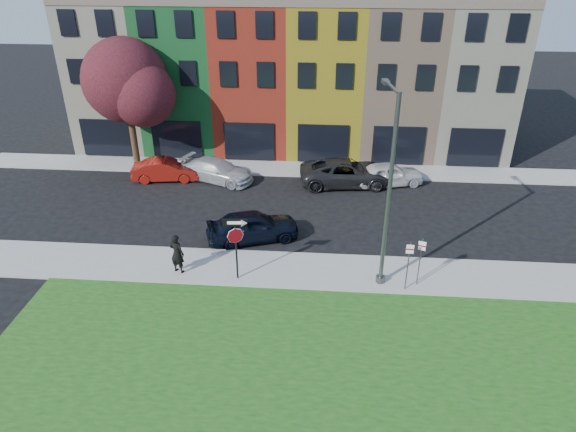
# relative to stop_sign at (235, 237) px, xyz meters

# --- Properties ---
(ground) EXTENTS (120.00, 120.00, 0.00)m
(ground) POSITION_rel_stop_sign_xyz_m (3.53, -2.14, -2.26)
(ground) COLOR black
(ground) RESTS_ON ground
(sidewalk_near) EXTENTS (40.00, 3.00, 0.12)m
(sidewalk_near) POSITION_rel_stop_sign_xyz_m (5.53, 0.86, -2.20)
(sidewalk_near) COLOR #999690
(sidewalk_near) RESTS_ON ground
(sidewalk_far) EXTENTS (40.00, 2.40, 0.12)m
(sidewalk_far) POSITION_rel_stop_sign_xyz_m (0.53, 12.86, -2.20)
(sidewalk_far) COLOR #999690
(sidewalk_far) RESTS_ON ground
(rowhouse_block) EXTENTS (30.00, 10.12, 10.00)m
(rowhouse_block) POSITION_rel_stop_sign_xyz_m (1.03, 19.05, 2.73)
(rowhouse_block) COLOR beige
(rowhouse_block) RESTS_ON ground
(stop_sign) EXTENTS (1.05, 0.14, 3.01)m
(stop_sign) POSITION_rel_stop_sign_xyz_m (0.00, 0.00, 0.00)
(stop_sign) COLOR black
(stop_sign) RESTS_ON sidewalk_near
(man) EXTENTS (0.99, 0.90, 1.92)m
(man) POSITION_rel_stop_sign_xyz_m (-2.76, 0.31, -1.18)
(man) COLOR black
(man) RESTS_ON sidewalk_near
(sedan_near) EXTENTS (4.71, 5.77, 1.58)m
(sedan_near) POSITION_rel_stop_sign_xyz_m (0.19, 3.60, -1.48)
(sedan_near) COLOR black
(sedan_near) RESTS_ON ground
(parked_car_red) EXTENTS (2.63, 4.61, 1.39)m
(parked_car_red) POSITION_rel_stop_sign_xyz_m (-6.33, 10.60, -1.57)
(parked_car_red) COLOR maroon
(parked_car_red) RESTS_ON ground
(parked_car_silver) EXTENTS (4.96, 5.98, 1.38)m
(parked_car_silver) POSITION_rel_stop_sign_xyz_m (-3.08, 10.74, -1.57)
(parked_car_silver) COLOR #B9BABE
(parked_car_silver) RESTS_ON ground
(parked_car_dark) EXTENTS (4.02, 6.37, 1.60)m
(parked_car_dark) POSITION_rel_stop_sign_xyz_m (5.05, 10.80, -1.47)
(parked_car_dark) COLOR black
(parked_car_dark) RESTS_ON ground
(parked_car_white) EXTENTS (4.09, 5.25, 1.46)m
(parked_car_white) POSITION_rel_stop_sign_xyz_m (7.70, 10.93, -1.53)
(parked_car_white) COLOR silver
(parked_car_white) RESTS_ON ground
(street_lamp) EXTENTS (0.67, 2.57, 8.49)m
(street_lamp) POSITION_rel_stop_sign_xyz_m (6.33, 0.40, 2.13)
(street_lamp) COLOR #4C4E52
(street_lamp) RESTS_ON sidewalk_near
(parking_sign_a) EXTENTS (0.32, 0.09, 2.37)m
(parking_sign_a) POSITION_rel_stop_sign_xyz_m (7.39, -0.25, -0.68)
(parking_sign_a) COLOR #4C4E52
(parking_sign_a) RESTS_ON sidewalk_near
(parking_sign_b) EXTENTS (0.31, 0.13, 2.31)m
(parking_sign_b) POSITION_rel_stop_sign_xyz_m (7.94, 0.14, -0.71)
(parking_sign_b) COLOR #4C4E52
(parking_sign_b) RESTS_ON sidewalk_near
(tree_purple) EXTENTS (6.42, 5.62, 8.30)m
(tree_purple) POSITION_rel_stop_sign_xyz_m (-8.95, 12.92, 3.34)
(tree_purple) COLOR black
(tree_purple) RESTS_ON sidewalk_far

